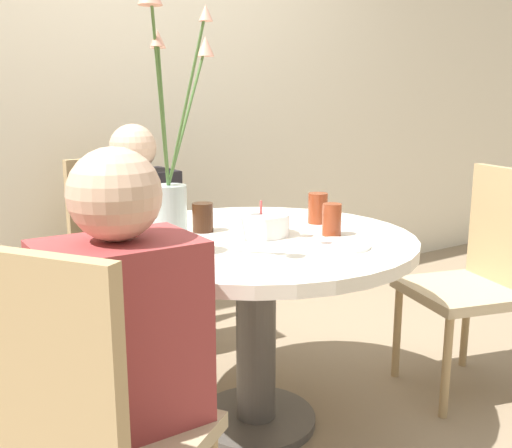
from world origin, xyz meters
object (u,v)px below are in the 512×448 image
(chair_right_flank, at_px, (480,269))
(person_boy, at_px, (125,396))
(chair_far_back, at_px, (119,244))
(drink_glass_1, at_px, (332,220))
(flower_vase, at_px, (170,177))
(drink_glass_0, at_px, (318,208))
(birthday_cake, at_px, (261,224))
(drink_glass_2, at_px, (203,217))
(chair_near_front, at_px, (78,430))
(side_plate, at_px, (339,245))
(person_woman, at_px, (138,252))

(chair_right_flank, relative_size, person_boy, 0.85)
(chair_far_back, relative_size, chair_right_flank, 1.00)
(chair_far_back, height_order, drink_glass_1, chair_far_back)
(flower_vase, height_order, drink_glass_0, flower_vase)
(birthday_cake, bearing_deg, flower_vase, -166.99)
(drink_glass_2, bearing_deg, chair_right_flank, -22.04)
(birthday_cake, bearing_deg, chair_near_front, -146.80)
(chair_near_front, xyz_separation_m, flower_vase, (0.42, 0.43, 0.43))
(chair_near_front, relative_size, side_plate, 4.60)
(chair_near_front, distance_m, drink_glass_2, 0.96)
(birthday_cake, distance_m, drink_glass_2, 0.21)
(chair_near_front, bearing_deg, drink_glass_1, -102.94)
(birthday_cake, xyz_separation_m, drink_glass_1, (0.19, -0.14, 0.02))
(chair_far_back, bearing_deg, flower_vase, -110.73)
(chair_near_front, relative_size, chair_right_flank, 1.00)
(chair_far_back, xyz_separation_m, chair_right_flank, (1.05, -1.17, 0.00))
(chair_far_back, bearing_deg, chair_near_front, -123.05)
(birthday_cake, bearing_deg, chair_far_back, 101.18)
(side_plate, distance_m, drink_glass_1, 0.16)
(chair_right_flank, distance_m, person_boy, 1.53)
(birthday_cake, height_order, drink_glass_0, birthday_cake)
(chair_far_back, distance_m, person_woman, 0.16)
(chair_far_back, distance_m, drink_glass_2, 0.80)
(chair_far_back, xyz_separation_m, drink_glass_1, (0.37, -1.05, 0.25))
(chair_far_back, height_order, side_plate, chair_far_back)
(side_plate, height_order, drink_glass_1, drink_glass_1)
(drink_glass_1, height_order, person_woman, person_woman)
(person_boy, bearing_deg, chair_right_flank, 6.33)
(chair_near_front, bearing_deg, chair_right_flank, -114.97)
(birthday_cake, xyz_separation_m, flower_vase, (-0.37, -0.09, 0.20))
(drink_glass_0, xyz_separation_m, person_boy, (-0.94, -0.47, -0.26))
(birthday_cake, relative_size, person_boy, 0.18)
(flower_vase, distance_m, drink_glass_1, 0.59)
(side_plate, bearing_deg, flower_vase, 158.67)
(drink_glass_2, distance_m, person_woman, 0.65)
(chair_near_front, height_order, drink_glass_1, chair_near_front)
(drink_glass_0, distance_m, person_woman, 0.87)
(chair_far_back, relative_size, flower_vase, 1.22)
(chair_near_front, relative_size, drink_glass_2, 8.86)
(person_boy, bearing_deg, birthday_cake, 33.06)
(chair_right_flank, height_order, person_boy, person_boy)
(flower_vase, xyz_separation_m, drink_glass_0, (0.65, 0.13, -0.18))
(chair_right_flank, relative_size, birthday_cake, 4.64)
(chair_near_front, relative_size, drink_glass_0, 7.92)
(drink_glass_1, bearing_deg, side_plate, -121.97)
(chair_far_back, distance_m, chair_right_flank, 1.57)
(birthday_cake, height_order, person_woman, person_woman)
(chair_far_back, xyz_separation_m, flower_vase, (-0.19, -1.00, 0.43))
(flower_vase, distance_m, side_plate, 0.57)
(drink_glass_0, bearing_deg, side_plate, -118.64)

